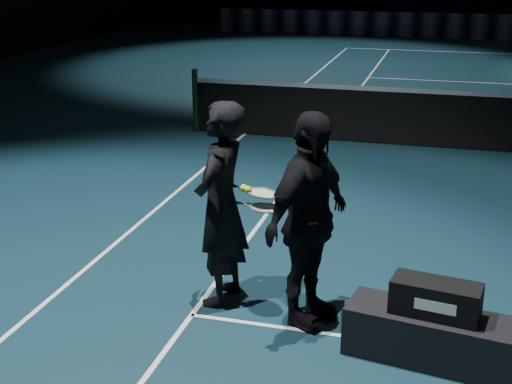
% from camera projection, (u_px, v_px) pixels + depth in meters
% --- Properties ---
extents(net_post_left, '(0.10, 0.10, 1.10)m').
position_uv_depth(net_post_left, '(195.00, 101.00, 12.56)').
color(net_post_left, black).
rests_on(net_post_left, floor).
extents(player_bench, '(1.41, 0.66, 0.41)m').
position_uv_depth(player_bench, '(432.00, 337.00, 5.58)').
color(player_bench, black).
rests_on(player_bench, floor).
extents(racket_bag, '(0.71, 0.39, 0.27)m').
position_uv_depth(racket_bag, '(436.00, 298.00, 5.48)').
color(racket_bag, black).
rests_on(racket_bag, player_bench).
extents(bag_signature, '(0.31, 0.05, 0.09)m').
position_uv_depth(bag_signature, '(435.00, 307.00, 5.34)').
color(bag_signature, white).
rests_on(bag_signature, racket_bag).
extents(player_a, '(0.51, 0.72, 1.87)m').
position_uv_depth(player_a, '(221.00, 205.00, 6.32)').
color(player_a, black).
rests_on(player_a, floor).
extents(player_b, '(0.84, 1.19, 1.87)m').
position_uv_depth(player_b, '(308.00, 221.00, 5.94)').
color(player_b, black).
rests_on(player_b, floor).
extents(racket_lower, '(0.71, 0.37, 0.03)m').
position_uv_depth(racket_lower, '(266.00, 208.00, 6.11)').
color(racket_lower, black).
rests_on(racket_lower, player_a).
extents(racket_upper, '(0.71, 0.32, 0.10)m').
position_uv_depth(racket_upper, '(263.00, 193.00, 6.13)').
color(racket_upper, black).
rests_on(racket_upper, player_b).
extents(tennis_balls, '(0.12, 0.10, 0.12)m').
position_uv_depth(tennis_balls, '(246.00, 187.00, 6.15)').
color(tennis_balls, '#8FC229').
rests_on(tennis_balls, racket_upper).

